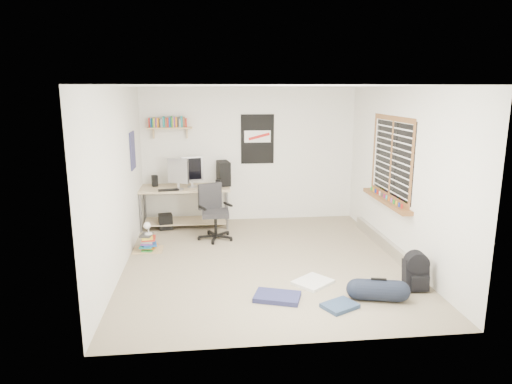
{
  "coord_description": "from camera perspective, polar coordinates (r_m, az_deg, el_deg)",
  "views": [
    {
      "loc": [
        -0.81,
        -6.25,
        2.46
      ],
      "look_at": [
        -0.11,
        0.16,
        1.0
      ],
      "focal_mm": 32.0,
      "sensor_mm": 36.0,
      "label": 1
    }
  ],
  "objects": [
    {
      "name": "window",
      "position": [
        7.18,
        16.45,
        4.1
      ],
      "size": [
        0.1,
        1.5,
        1.26
      ],
      "primitive_type": "cube",
      "color": "brown",
      "rests_on": "right_wall"
    },
    {
      "name": "left_wall",
      "position": [
        6.48,
        -16.8,
        1.4
      ],
      "size": [
        0.01,
        4.5,
        2.5
      ],
      "primitive_type": "cube",
      "color": "silver",
      "rests_on": "ground"
    },
    {
      "name": "back_wall",
      "position": [
        8.63,
        -0.83,
        4.65
      ],
      "size": [
        4.0,
        0.01,
        2.5
      ],
      "primitive_type": "cube",
      "color": "silver",
      "rests_on": "ground"
    },
    {
      "name": "duffel_bag",
      "position": [
        5.73,
        15.02,
        -11.65
      ],
      "size": [
        0.31,
        0.31,
        0.5
      ],
      "primitive_type": "cylinder",
      "rotation": [
        0.0,
        0.0,
        -0.24
      ],
      "color": "black",
      "rests_on": "floor"
    },
    {
      "name": "ceiling",
      "position": [
        6.3,
        1.14,
        13.12
      ],
      "size": [
        4.0,
        4.5,
        0.01
      ],
      "primitive_type": "cube",
      "color": "white",
      "rests_on": "ground"
    },
    {
      "name": "tshirt",
      "position": [
        6.06,
        7.12,
        -11.12
      ],
      "size": [
        0.59,
        0.58,
        0.04
      ],
      "primitive_type": "cube",
      "rotation": [
        0.0,
        0.0,
        0.67
      ],
      "color": "silver",
      "rests_on": "floor"
    },
    {
      "name": "speaker_left",
      "position": [
        8.46,
        -12.54,
        1.39
      ],
      "size": [
        0.12,
        0.12,
        0.2
      ],
      "primitive_type": "cube",
      "rotation": [
        0.0,
        0.0,
        0.3
      ],
      "color": "black",
      "rests_on": "desk"
    },
    {
      "name": "jeans_a",
      "position": [
        5.61,
        2.68,
        -12.96
      ],
      "size": [
        0.62,
        0.5,
        0.06
      ],
      "primitive_type": "cube",
      "rotation": [
        0.0,
        0.0,
        -0.33
      ],
      "color": "#22254E",
      "rests_on": "floor"
    },
    {
      "name": "backpack",
      "position": [
        6.11,
        19.31,
        -9.75
      ],
      "size": [
        0.32,
        0.26,
        0.39
      ],
      "primitive_type": "cube",
      "rotation": [
        0.0,
        0.0,
        -0.11
      ],
      "color": "black",
      "rests_on": "floor"
    },
    {
      "name": "speaker_right",
      "position": [
        8.02,
        -4.73,
        0.95
      ],
      "size": [
        0.1,
        0.1,
        0.17
      ],
      "primitive_type": "cube",
      "rotation": [
        0.0,
        0.0,
        -0.21
      ],
      "color": "black",
      "rests_on": "desk"
    },
    {
      "name": "desk_lamp",
      "position": [
        7.25,
        -13.33,
        -4.32
      ],
      "size": [
        0.19,
        0.23,
        0.2
      ],
      "primitive_type": "cube",
      "rotation": [
        0.0,
        0.0,
        -0.41
      ],
      "color": "white",
      "rests_on": "book_stack"
    },
    {
      "name": "subwoofer",
      "position": [
        8.37,
        -11.23,
        -3.64
      ],
      "size": [
        0.28,
        0.28,
        0.27
      ],
      "primitive_type": "cube",
      "rotation": [
        0.0,
        0.0,
        0.18
      ],
      "color": "black",
      "rests_on": "floor"
    },
    {
      "name": "book_stack",
      "position": [
        7.34,
        -13.38,
        -6.0
      ],
      "size": [
        0.59,
        0.54,
        0.33
      ],
      "primitive_type": "cube",
      "rotation": [
        0.0,
        0.0,
        0.38
      ],
      "color": "brown",
      "rests_on": "floor"
    },
    {
      "name": "poster_back_wall",
      "position": [
        8.58,
        0.19,
        6.62
      ],
      "size": [
        0.62,
        0.03,
        0.92
      ],
      "primitive_type": "cube",
      "color": "black",
      "rests_on": "back_wall"
    },
    {
      "name": "desk",
      "position": [
        8.42,
        -8.87,
        -1.84
      ],
      "size": [
        1.67,
        0.8,
        0.74
      ],
      "primitive_type": "cube",
      "rotation": [
        0.0,
        0.0,
        -0.06
      ],
      "color": "tan",
      "rests_on": "floor"
    },
    {
      "name": "keyboard",
      "position": [
        8.06,
        -10.87,
        0.26
      ],
      "size": [
        0.37,
        0.18,
        0.02
      ],
      "primitive_type": "cube",
      "rotation": [
        0.0,
        0.0,
        0.15
      ],
      "color": "black",
      "rests_on": "desk"
    },
    {
      "name": "floor",
      "position": [
        6.77,
        1.05,
        -8.66
      ],
      "size": [
        4.0,
        4.5,
        0.01
      ],
      "primitive_type": "cube",
      "color": "gray",
      "rests_on": "ground"
    },
    {
      "name": "right_wall",
      "position": [
        6.96,
        17.71,
        2.09
      ],
      "size": [
        0.01,
        4.5,
        2.5
      ],
      "primitive_type": "cube",
      "color": "silver",
      "rests_on": "ground"
    },
    {
      "name": "baseboard_heater",
      "position": [
        7.49,
        15.84,
        -6.23
      ],
      "size": [
        0.08,
        2.5,
        0.18
      ],
      "primitive_type": "cube",
      "color": "#B7B2A8",
      "rests_on": "floor"
    },
    {
      "name": "monitor_right",
      "position": [
        8.25,
        -8.0,
        2.13
      ],
      "size": [
        0.41,
        0.19,
        0.44
      ],
      "primitive_type": "cube",
      "rotation": [
        0.0,
        0.0,
        0.23
      ],
      "color": "#B0B1B5",
      "rests_on": "desk"
    },
    {
      "name": "office_chair",
      "position": [
        7.61,
        -5.1,
        -2.35
      ],
      "size": [
        0.8,
        0.8,
        0.93
      ],
      "primitive_type": "cube",
      "rotation": [
        0.0,
        0.0,
        0.43
      ],
      "color": "#232325",
      "rests_on": "floor"
    },
    {
      "name": "poster_left_wall",
      "position": [
        7.6,
        -15.17,
        5.02
      ],
      "size": [
        0.02,
        0.42,
        0.6
      ],
      "primitive_type": "cube",
      "color": "navy",
      "rests_on": "left_wall"
    },
    {
      "name": "wall_shelf",
      "position": [
        8.44,
        -10.7,
        7.87
      ],
      "size": [
        0.8,
        0.22,
        0.24
      ],
      "primitive_type": "cube",
      "color": "tan",
      "rests_on": "back_wall"
    },
    {
      "name": "jeans_b",
      "position": [
        5.5,
        10.44,
        -13.81
      ],
      "size": [
        0.47,
        0.43,
        0.05
      ],
      "primitive_type": "cube",
      "rotation": [
        0.0,
        0.0,
        0.48
      ],
      "color": "navy",
      "rests_on": "floor"
    },
    {
      "name": "pc_tower",
      "position": [
        8.39,
        -4.09,
        2.38
      ],
      "size": [
        0.26,
        0.44,
        0.43
      ],
      "primitive_type": "cube",
      "rotation": [
        0.0,
        0.0,
        0.16
      ],
      "color": "black",
      "rests_on": "desk"
    },
    {
      "name": "monitor_left",
      "position": [
        8.08,
        -9.68,
        1.83
      ],
      "size": [
        0.4,
        0.26,
        0.43
      ],
      "primitive_type": "cube",
      "rotation": [
        0.0,
        0.0,
        -0.46
      ],
      "color": "#ACACB1",
      "rests_on": "desk"
    }
  ]
}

